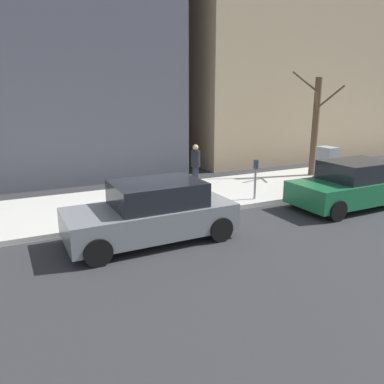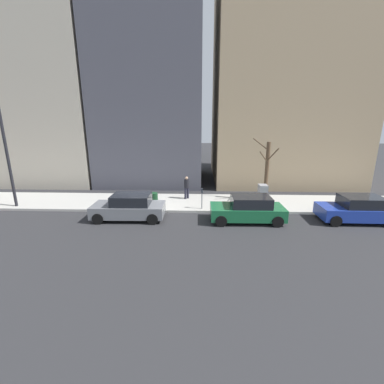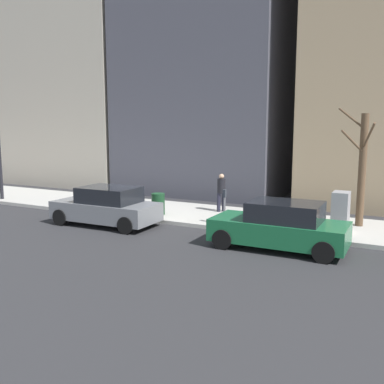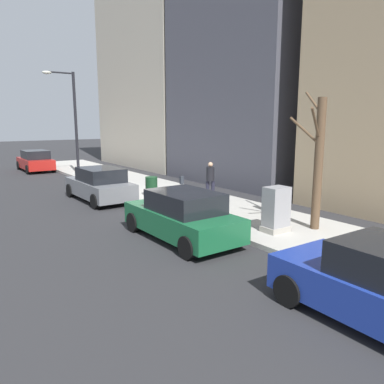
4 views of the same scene
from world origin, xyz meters
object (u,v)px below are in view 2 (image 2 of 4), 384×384
at_px(office_tower_left, 283,53).
at_px(office_tower_right, 44,62).
at_px(office_block_center, 152,84).
at_px(parking_meter, 202,196).
at_px(parked_car_green, 248,209).
at_px(utility_box, 262,195).
at_px(bare_tree, 267,170).
at_px(trash_bin, 154,199).
at_px(streetlamp, 3,149).
at_px(parked_car_grey, 129,207).
at_px(pedestrian_near_meter, 187,186).
at_px(parked_car_blue, 358,209).

height_order(office_tower_left, office_tower_right, office_tower_left).
bearing_deg(office_block_center, parking_meter, -154.01).
distance_m(parked_car_green, utility_box, 2.96).
xyz_separation_m(bare_tree, trash_bin, (-1.69, 7.80, -1.73)).
distance_m(office_tower_left, office_block_center, 12.78).
xyz_separation_m(streetlamp, bare_tree, (2.30, -17.07, -1.68)).
bearing_deg(bare_tree, office_tower_right, 66.64).
relative_size(trash_bin, office_tower_right, 0.04).
bearing_deg(trash_bin, utility_box, -86.87).
xyz_separation_m(parked_car_grey, office_tower_left, (13.02, -11.90, 11.29)).
bearing_deg(office_tower_left, office_tower_right, 91.67).
bearing_deg(trash_bin, office_tower_left, -44.70).
bearing_deg(office_tower_left, parked_car_grey, 137.59).
distance_m(office_block_center, office_tower_right, 10.84).
bearing_deg(bare_tree, parked_car_green, 153.89).
bearing_deg(bare_tree, utility_box, 159.23).
bearing_deg(trash_bin, parked_car_green, -110.44).
height_order(utility_box, office_block_center, office_block_center).
relative_size(streetlamp, pedestrian_near_meter, 3.92).
bearing_deg(office_tower_right, parking_meter, -125.00).
distance_m(parked_car_blue, parked_car_grey, 13.31).
bearing_deg(trash_bin, streetlamp, 93.81).
xyz_separation_m(bare_tree, office_tower_left, (9.26, -3.03, 9.69)).
bearing_deg(parked_car_green, office_block_center, 32.32).
height_order(bare_tree, office_block_center, office_block_center).
relative_size(trash_bin, office_tower_left, 0.04).
relative_size(parked_car_grey, utility_box, 2.96).
bearing_deg(office_tower_right, pedestrian_near_meter, -120.76).
bearing_deg(bare_tree, parked_car_blue, -129.74).
relative_size(parked_car_blue, parked_car_grey, 1.00).
bearing_deg(trash_bin, office_tower_right, 49.63).
height_order(parked_car_grey, office_block_center, office_block_center).
bearing_deg(parked_car_blue, utility_box, 64.80).
height_order(parking_meter, bare_tree, bare_tree).
bearing_deg(office_block_center, office_tower_left, -82.31).
xyz_separation_m(utility_box, bare_tree, (1.29, -0.49, 1.49)).
xyz_separation_m(utility_box, office_tower_left, (10.54, -3.52, 11.18)).
distance_m(pedestrian_near_meter, office_tower_right, 19.41).
xyz_separation_m(bare_tree, office_block_center, (7.59, 9.31, 6.80)).
distance_m(parked_car_grey, parking_meter, 4.61).
bearing_deg(trash_bin, parking_meter, -97.92).
xyz_separation_m(parked_car_green, pedestrian_near_meter, (4.02, 3.78, 0.35)).
height_order(streetlamp, trash_bin, streetlamp).
relative_size(office_tower_left, office_block_center, 1.32).
height_order(parked_car_grey, office_tower_left, office_tower_left).
bearing_deg(parked_car_green, parked_car_blue, -88.82).
distance_m(parked_car_grey, bare_tree, 9.76).
bearing_deg(office_tower_left, streetlamp, 119.91).
bearing_deg(parked_car_grey, office_tower_left, -43.50).
bearing_deg(pedestrian_near_meter, streetlamp, 145.78).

